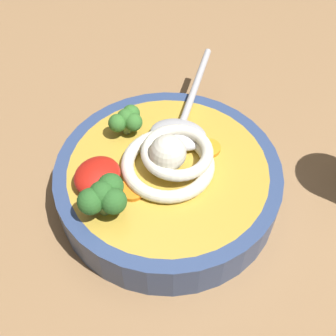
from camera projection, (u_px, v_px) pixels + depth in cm
name	position (u px, v px, depth cm)	size (l,w,h in cm)	color
table_slab	(196.00, 209.00, 47.72)	(97.15, 97.15, 3.76)	#936D47
soup_bowl	(168.00, 181.00, 44.85)	(22.99, 22.99, 4.58)	#334775
noodle_pile	(170.00, 159.00, 42.18)	(10.25, 10.05, 4.12)	silver
soup_spoon	(181.00, 125.00, 45.83)	(17.47, 8.06, 1.60)	#B7B7BC
chili_sauce_dollop	(97.00, 176.00, 41.15)	(4.76, 4.29, 2.14)	red
broccoli_floret_beside_noodles	(127.00, 119.00, 44.93)	(3.73, 3.21, 2.95)	#7A9E60
broccoli_floret_near_spoon	(104.00, 196.00, 38.07)	(4.73, 4.07, 3.74)	#7A9E60
carrot_slice_center	(209.00, 148.00, 44.55)	(2.42, 2.42, 0.43)	orange
carrot_slice_right	(132.00, 190.00, 41.12)	(2.51, 2.51, 0.45)	orange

